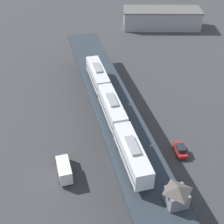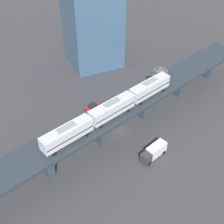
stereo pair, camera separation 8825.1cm
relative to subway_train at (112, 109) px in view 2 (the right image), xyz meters
The scene contains 9 objects.
ground_plane 11.60m from the subway_train, 53.96° to the right, with size 400.00×400.00×0.00m, color #38383A.
elevated_viaduct 5.91m from the subway_train, 54.71° to the right, with size 35.75×90.25×8.19m.
subway_train is the anchor object (origin of this frame).
signal_hut 21.33m from the subway_train, 62.18° to the right, with size 4.04×4.04×3.40m.
street_car_blue 21.56m from the subway_train, 46.96° to the right, with size 2.15×4.50×1.89m.
street_car_red 16.96m from the subway_train, ahead, with size 2.53×4.65×1.89m.
delivery_truck 14.25m from the subway_train, 141.25° to the right, with size 4.50×7.54×3.20m.
street_lamp 29.00m from the subway_train, 53.05° to the right, with size 0.44×0.44×6.94m.
office_tower 40.72m from the subway_train, 15.06° to the right, with size 16.00×16.00×36.00m.
Camera 2 is at (-53.18, 26.25, 55.64)m, focal length 50.00 mm.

